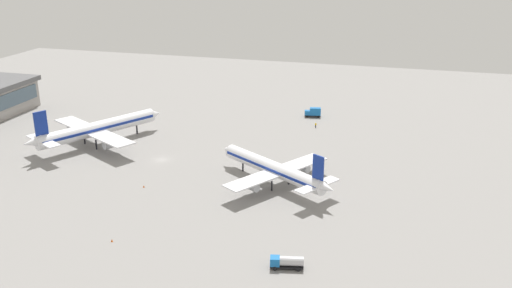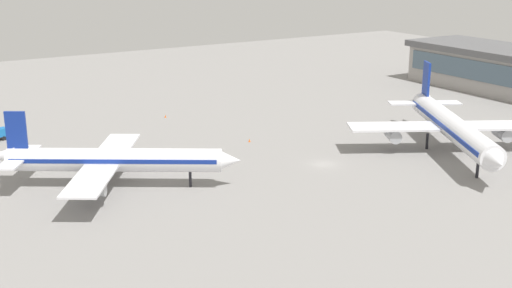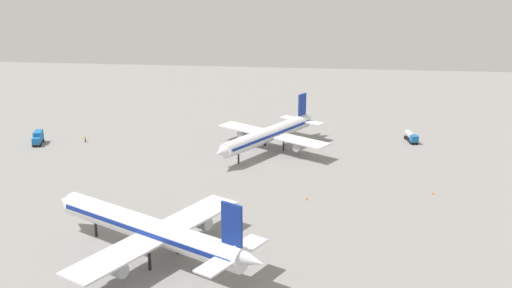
{
  "view_description": "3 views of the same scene",
  "coord_description": "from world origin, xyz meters",
  "px_view_note": "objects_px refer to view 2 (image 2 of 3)",
  "views": [
    {
      "loc": [
        134.59,
        65.89,
        58.01
      ],
      "look_at": [
        -6.58,
        26.14,
        4.99
      ],
      "focal_mm": 39.28,
      "sensor_mm": 36.0,
      "label": 1
    },
    {
      "loc": [
        -87.38,
        67.08,
        35.84
      ],
      "look_at": [
        6.29,
        9.99,
        3.61
      ],
      "focal_mm": 46.57,
      "sensor_mm": 36.0,
      "label": 2
    },
    {
      "loc": [
        21.14,
        -118.73,
        51.73
      ],
      "look_at": [
        5.76,
        26.65,
        4.41
      ],
      "focal_mm": 44.99,
      "sensor_mm": 36.0,
      "label": 3
    }
  ],
  "objects_px": {
    "airplane_taxiing": "(451,126)",
    "safety_cone_mid_apron": "(165,116)",
    "safety_cone_near_gate": "(249,140)",
    "airplane_at_gate": "(112,160)"
  },
  "relations": [
    {
      "from": "airplane_at_gate",
      "to": "airplane_taxiing",
      "type": "relative_size",
      "value": 0.84
    },
    {
      "from": "airplane_taxiing",
      "to": "airplane_at_gate",
      "type": "bearing_deg",
      "value": -75.2
    },
    {
      "from": "airplane_taxiing",
      "to": "safety_cone_mid_apron",
      "type": "bearing_deg",
      "value": -118.08
    },
    {
      "from": "airplane_taxiing",
      "to": "safety_cone_near_gate",
      "type": "relative_size",
      "value": 70.05
    },
    {
      "from": "airplane_at_gate",
      "to": "airplane_taxiing",
      "type": "distance_m",
      "value": 60.62
    },
    {
      "from": "airplane_at_gate",
      "to": "safety_cone_near_gate",
      "type": "bearing_deg",
      "value": 50.83
    },
    {
      "from": "safety_cone_near_gate",
      "to": "safety_cone_mid_apron",
      "type": "xyz_separation_m",
      "value": [
        26.44,
        5.97,
        0.0
      ]
    },
    {
      "from": "airplane_taxiing",
      "to": "safety_cone_near_gate",
      "type": "xyz_separation_m",
      "value": [
        25.14,
        27.68,
        -4.79
      ]
    },
    {
      "from": "airplane_taxiing",
      "to": "safety_cone_mid_apron",
      "type": "distance_m",
      "value": 61.77
    },
    {
      "from": "airplane_at_gate",
      "to": "safety_cone_mid_apron",
      "type": "bearing_deg",
      "value": 87.96
    }
  ]
}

